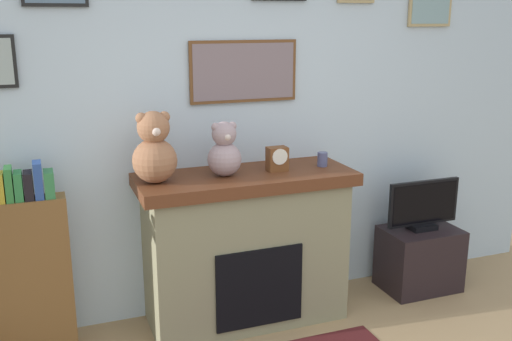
{
  "coord_description": "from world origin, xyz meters",
  "views": [
    {
      "loc": [
        -1.21,
        -1.77,
        2.02
      ],
      "look_at": [
        0.09,
        1.68,
        1.05
      ],
      "focal_mm": 40.82,
      "sensor_mm": 36.0,
      "label": 1
    }
  ],
  "objects_px": {
    "television": "(423,206)",
    "candle_jar": "(322,159)",
    "teddy_bear_grey": "(224,152)",
    "fireplace": "(245,247)",
    "mantel_clock": "(277,159)",
    "teddy_bear_brown": "(154,151)",
    "tv_stand": "(419,259)",
    "bookshelf": "(30,269)"
  },
  "relations": [
    {
      "from": "teddy_bear_grey",
      "to": "candle_jar",
      "type": "bearing_deg",
      "value": 0.04
    },
    {
      "from": "fireplace",
      "to": "television",
      "type": "bearing_deg",
      "value": -1.42
    },
    {
      "from": "mantel_clock",
      "to": "teddy_bear_brown",
      "type": "xyz_separation_m",
      "value": [
        -0.81,
        0.0,
        0.12
      ]
    },
    {
      "from": "bookshelf",
      "to": "television",
      "type": "xyz_separation_m",
      "value": [
        2.75,
        -0.1,
        0.11
      ]
    },
    {
      "from": "tv_stand",
      "to": "television",
      "type": "xyz_separation_m",
      "value": [
        -0.0,
        -0.0,
        0.42
      ]
    },
    {
      "from": "candle_jar",
      "to": "teddy_bear_brown",
      "type": "xyz_separation_m",
      "value": [
        -1.14,
        -0.0,
        0.15
      ]
    },
    {
      "from": "tv_stand",
      "to": "teddy_bear_grey",
      "type": "bearing_deg",
      "value": 179.45
    },
    {
      "from": "mantel_clock",
      "to": "bookshelf",
      "type": "bearing_deg",
      "value": 176.86
    },
    {
      "from": "television",
      "to": "teddy_bear_brown",
      "type": "height_order",
      "value": "teddy_bear_brown"
    },
    {
      "from": "television",
      "to": "teddy_bear_brown",
      "type": "relative_size",
      "value": 1.33
    },
    {
      "from": "bookshelf",
      "to": "tv_stand",
      "type": "xyz_separation_m",
      "value": [
        2.75,
        -0.1,
        -0.31
      ]
    },
    {
      "from": "bookshelf",
      "to": "television",
      "type": "height_order",
      "value": "bookshelf"
    },
    {
      "from": "bookshelf",
      "to": "fireplace",
      "type": "bearing_deg",
      "value": -2.83
    },
    {
      "from": "tv_stand",
      "to": "teddy_bear_grey",
      "type": "height_order",
      "value": "teddy_bear_grey"
    },
    {
      "from": "mantel_clock",
      "to": "teddy_bear_brown",
      "type": "bearing_deg",
      "value": 179.92
    },
    {
      "from": "teddy_bear_brown",
      "to": "teddy_bear_grey",
      "type": "height_order",
      "value": "teddy_bear_brown"
    },
    {
      "from": "teddy_bear_grey",
      "to": "television",
      "type": "bearing_deg",
      "value": -0.61
    },
    {
      "from": "bookshelf",
      "to": "teddy_bear_brown",
      "type": "bearing_deg",
      "value": -6.36
    },
    {
      "from": "tv_stand",
      "to": "teddy_bear_brown",
      "type": "distance_m",
      "value": 2.22
    },
    {
      "from": "fireplace",
      "to": "teddy_bear_grey",
      "type": "relative_size",
      "value": 4.05
    },
    {
      "from": "bookshelf",
      "to": "candle_jar",
      "type": "height_order",
      "value": "bookshelf"
    },
    {
      "from": "television",
      "to": "tv_stand",
      "type": "bearing_deg",
      "value": 90.0
    },
    {
      "from": "teddy_bear_grey",
      "to": "teddy_bear_brown",
      "type": "bearing_deg",
      "value": -179.99
    },
    {
      "from": "mantel_clock",
      "to": "teddy_bear_grey",
      "type": "xyz_separation_m",
      "value": [
        -0.36,
        0.0,
        0.08
      ]
    },
    {
      "from": "fireplace",
      "to": "bookshelf",
      "type": "distance_m",
      "value": 1.36
    },
    {
      "from": "teddy_bear_grey",
      "to": "tv_stand",
      "type": "bearing_deg",
      "value": -0.55
    },
    {
      "from": "fireplace",
      "to": "teddy_bear_grey",
      "type": "xyz_separation_m",
      "value": [
        -0.15,
        -0.02,
        0.67
      ]
    },
    {
      "from": "television",
      "to": "mantel_clock",
      "type": "relative_size",
      "value": 3.69
    },
    {
      "from": "candle_jar",
      "to": "tv_stand",
      "type": "bearing_deg",
      "value": -1.04
    },
    {
      "from": "television",
      "to": "teddy_bear_grey",
      "type": "relative_size",
      "value": 1.67
    },
    {
      "from": "tv_stand",
      "to": "candle_jar",
      "type": "relative_size",
      "value": 5.8
    },
    {
      "from": "television",
      "to": "candle_jar",
      "type": "xyz_separation_m",
      "value": [
        -0.84,
        0.02,
        0.43
      ]
    },
    {
      "from": "bookshelf",
      "to": "teddy_bear_brown",
      "type": "xyz_separation_m",
      "value": [
        0.77,
        -0.09,
        0.68
      ]
    },
    {
      "from": "television",
      "to": "teddy_bear_brown",
      "type": "xyz_separation_m",
      "value": [
        -1.98,
        0.02,
        0.58
      ]
    },
    {
      "from": "tv_stand",
      "to": "mantel_clock",
      "type": "xyz_separation_m",
      "value": [
        -1.18,
        0.01,
        0.88
      ]
    },
    {
      "from": "fireplace",
      "to": "mantel_clock",
      "type": "bearing_deg",
      "value": -5.09
    },
    {
      "from": "mantel_clock",
      "to": "teddy_bear_grey",
      "type": "distance_m",
      "value": 0.37
    },
    {
      "from": "teddy_bear_brown",
      "to": "fireplace",
      "type": "bearing_deg",
      "value": 1.78
    },
    {
      "from": "mantel_clock",
      "to": "television",
      "type": "bearing_deg",
      "value": -0.74
    },
    {
      "from": "fireplace",
      "to": "candle_jar",
      "type": "height_order",
      "value": "candle_jar"
    },
    {
      "from": "bookshelf",
      "to": "mantel_clock",
      "type": "relative_size",
      "value": 7.59
    },
    {
      "from": "television",
      "to": "mantel_clock",
      "type": "bearing_deg",
      "value": 179.26
    }
  ]
}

